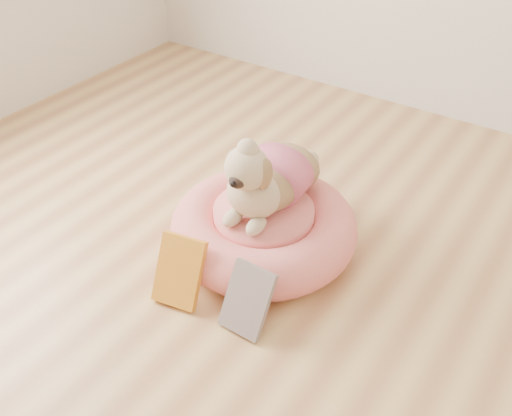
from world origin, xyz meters
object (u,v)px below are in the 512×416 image
Objects in this scene: dog at (267,165)px; book_yellow at (179,271)px; pet_bed at (264,228)px; book_white at (247,300)px.

dog reaches higher than book_yellow.
pet_bed is 0.26m from dog.
dog is 1.96× the size of book_yellow.
dog is 0.47m from book_white.
pet_bed is at bearing 115.96° from book_white.
pet_bed is 2.92× the size of book_yellow.
book_white is (0.26, 0.02, -0.01)m from book_yellow.
pet_bed is 3.05× the size of book_white.
book_white is at bearing -69.26° from dog.
dog is at bearing 67.08° from book_yellow.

